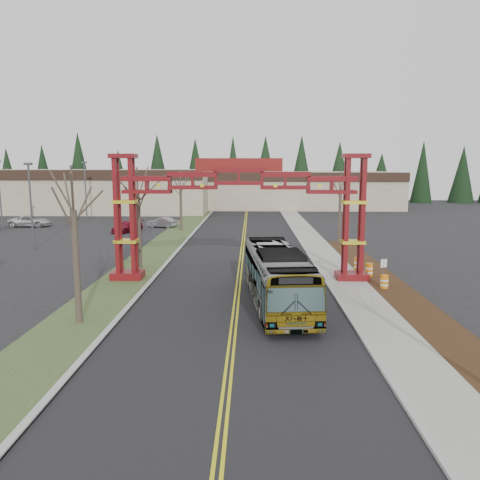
{
  "coord_description": "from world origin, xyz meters",
  "views": [
    {
      "loc": [
        0.88,
        -14.54,
        8.02
      ],
      "look_at": [
        0.19,
        13.66,
        3.59
      ],
      "focal_mm": 35.0,
      "sensor_mm": 36.0,
      "label": 1
    }
  ],
  "objects_px": {
    "retail_building_east": "(297,189)",
    "bare_tree_median_near": "(73,211)",
    "silver_sedan": "(274,256)",
    "light_pole_near": "(31,200)",
    "barrel_south": "(384,282)",
    "gateway_arch": "(239,196)",
    "retail_building_west": "(86,190)",
    "street_sign": "(384,268)",
    "light_pole_far": "(85,187)",
    "transit_bus": "(277,276)",
    "barrel_mid": "(369,270)",
    "bare_tree_median_far": "(180,188)",
    "light_pole_mid": "(0,190)",
    "parked_car_mid_a": "(127,227)",
    "parked_car_far_b": "(30,221)",
    "bare_tree_right_far": "(341,190)",
    "parked_car_far_a": "(162,222)",
    "barrel_north": "(358,265)",
    "bare_tree_median_mid": "(138,197)"
  },
  "relations": [
    {
      "from": "bare_tree_median_mid",
      "to": "barrel_north",
      "type": "distance_m",
      "value": 17.87
    },
    {
      "from": "bare_tree_median_mid",
      "to": "light_pole_mid",
      "type": "xyz_separation_m",
      "value": [
        -23.35,
        22.89,
        -0.57
      ]
    },
    {
      "from": "bare_tree_median_near",
      "to": "barrel_north",
      "type": "bearing_deg",
      "value": 36.25
    },
    {
      "from": "bare_tree_median_far",
      "to": "retail_building_west",
      "type": "bearing_deg",
      "value": 128.08
    },
    {
      "from": "retail_building_east",
      "to": "barrel_south",
      "type": "relative_size",
      "value": 38.33
    },
    {
      "from": "bare_tree_right_far",
      "to": "street_sign",
      "type": "height_order",
      "value": "bare_tree_right_far"
    },
    {
      "from": "barrel_mid",
      "to": "barrel_north",
      "type": "bearing_deg",
      "value": 102.24
    },
    {
      "from": "retail_building_west",
      "to": "parked_car_far_a",
      "type": "bearing_deg",
      "value": -52.64
    },
    {
      "from": "parked_car_far_a",
      "to": "barrel_north",
      "type": "xyz_separation_m",
      "value": [
        20.11,
        -26.06,
        -0.13
      ]
    },
    {
      "from": "bare_tree_median_near",
      "to": "light_pole_mid",
      "type": "height_order",
      "value": "light_pole_mid"
    },
    {
      "from": "gateway_arch",
      "to": "light_pole_near",
      "type": "height_order",
      "value": "gateway_arch"
    },
    {
      "from": "silver_sedan",
      "to": "light_pole_near",
      "type": "bearing_deg",
      "value": 168.23
    },
    {
      "from": "parked_car_far_b",
      "to": "bare_tree_median_mid",
      "type": "xyz_separation_m",
      "value": [
        21.03,
        -25.66,
        4.91
      ]
    },
    {
      "from": "retail_building_east",
      "to": "bare_tree_median_mid",
      "type": "height_order",
      "value": "bare_tree_median_mid"
    },
    {
      "from": "retail_building_east",
      "to": "light_pole_mid",
      "type": "xyz_separation_m",
      "value": [
        -41.35,
        -35.3,
        1.57
      ]
    },
    {
      "from": "retail_building_east",
      "to": "bare_tree_median_near",
      "type": "xyz_separation_m",
      "value": [
        -18.0,
        -71.49,
        2.31
      ]
    },
    {
      "from": "parked_car_far_a",
      "to": "light_pole_mid",
      "type": "distance_m",
      "value": 20.96
    },
    {
      "from": "barrel_south",
      "to": "transit_bus",
      "type": "bearing_deg",
      "value": -154.77
    },
    {
      "from": "gateway_arch",
      "to": "transit_bus",
      "type": "height_order",
      "value": "gateway_arch"
    },
    {
      "from": "bare_tree_median_far",
      "to": "light_pole_mid",
      "type": "distance_m",
      "value": 23.36
    },
    {
      "from": "parked_car_mid_a",
      "to": "parked_car_far_b",
      "type": "height_order",
      "value": "parked_car_far_b"
    },
    {
      "from": "bare_tree_median_far",
      "to": "bare_tree_median_near",
      "type": "bearing_deg",
      "value": -90.0
    },
    {
      "from": "bare_tree_right_far",
      "to": "light_pole_near",
      "type": "distance_m",
      "value": 30.67
    },
    {
      "from": "retail_building_west",
      "to": "parked_car_far_a",
      "type": "relative_size",
      "value": 11.32
    },
    {
      "from": "gateway_arch",
      "to": "bare_tree_right_far",
      "type": "relative_size",
      "value": 2.36
    },
    {
      "from": "light_pole_mid",
      "to": "light_pole_far",
      "type": "xyz_separation_m",
      "value": [
        7.38,
        10.4,
        -0.02
      ]
    },
    {
      "from": "light_pole_near",
      "to": "retail_building_west",
      "type": "bearing_deg",
      "value": 102.85
    },
    {
      "from": "silver_sedan",
      "to": "light_pole_far",
      "type": "xyz_separation_m",
      "value": [
        -26.72,
        32.31,
        4.24
      ]
    },
    {
      "from": "light_pole_near",
      "to": "light_pole_far",
      "type": "bearing_deg",
      "value": 98.04
    },
    {
      "from": "bare_tree_median_near",
      "to": "light_pole_mid",
      "type": "bearing_deg",
      "value": 122.83
    },
    {
      "from": "transit_bus",
      "to": "barrel_mid",
      "type": "relative_size",
      "value": 11.65
    },
    {
      "from": "parked_car_mid_a",
      "to": "bare_tree_median_far",
      "type": "height_order",
      "value": "bare_tree_median_far"
    },
    {
      "from": "retail_building_east",
      "to": "barrel_south",
      "type": "xyz_separation_m",
      "value": [
        -0.37,
        -64.38,
        -3.02
      ]
    },
    {
      "from": "bare_tree_right_far",
      "to": "light_pole_far",
      "type": "xyz_separation_m",
      "value": [
        -33.97,
        21.34,
        -0.62
      ]
    },
    {
      "from": "gateway_arch",
      "to": "retail_building_west",
      "type": "distance_m",
      "value": 61.78
    },
    {
      "from": "barrel_mid",
      "to": "parked_car_far_b",
      "type": "bearing_deg",
      "value": 143.74
    },
    {
      "from": "bare_tree_right_far",
      "to": "barrel_south",
      "type": "bearing_deg",
      "value": -91.18
    },
    {
      "from": "bare_tree_median_near",
      "to": "barrel_mid",
      "type": "relative_size",
      "value": 7.83
    },
    {
      "from": "silver_sedan",
      "to": "light_pole_mid",
      "type": "xyz_separation_m",
      "value": [
        -34.1,
        21.91,
        4.26
      ]
    },
    {
      "from": "bare_tree_median_near",
      "to": "light_pole_far",
      "type": "relative_size",
      "value": 0.92
    },
    {
      "from": "gateway_arch",
      "to": "silver_sedan",
      "type": "bearing_deg",
      "value": 59.89
    },
    {
      "from": "transit_bus",
      "to": "bare_tree_median_far",
      "type": "distance_m",
      "value": 33.58
    },
    {
      "from": "bare_tree_right_far",
      "to": "barrel_mid",
      "type": "relative_size",
      "value": 7.45
    },
    {
      "from": "gateway_arch",
      "to": "bare_tree_right_far",
      "type": "xyz_separation_m",
      "value": [
        10.0,
        15.72,
        -0.29
      ]
    },
    {
      "from": "light_pole_mid",
      "to": "barrel_south",
      "type": "relative_size",
      "value": 8.87
    },
    {
      "from": "light_pole_near",
      "to": "street_sign",
      "type": "bearing_deg",
      "value": -25.41
    },
    {
      "from": "silver_sedan",
      "to": "light_pole_mid",
      "type": "bearing_deg",
      "value": 152.97
    },
    {
      "from": "barrel_south",
      "to": "light_pole_near",
      "type": "bearing_deg",
      "value": 154.31
    },
    {
      "from": "barrel_south",
      "to": "parked_car_far_b",
      "type": "bearing_deg",
      "value": 140.52
    },
    {
      "from": "gateway_arch",
      "to": "light_pole_far",
      "type": "relative_size",
      "value": 2.08
    }
  ]
}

